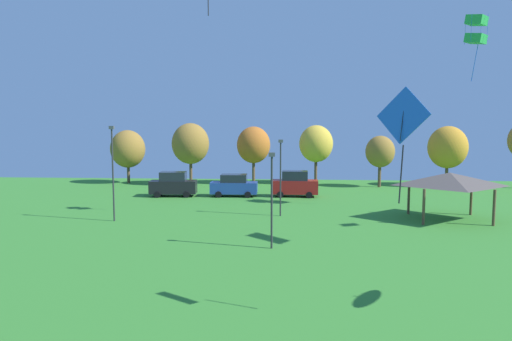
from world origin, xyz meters
TOP-DOWN VIEW (x-y plane):
  - kite_flying_5 at (3.06, 15.33)m, footprint 1.51×1.38m
  - kite_flying_9 at (14.24, 37.94)m, footprint 1.93×1.92m
  - parked_car_leftmost at (-12.34, 44.39)m, footprint 4.79×2.35m
  - parked_car_second_from_left at (-6.20, 44.77)m, footprint 4.74×2.15m
  - parked_car_third_from_left at (-0.06, 45.01)m, footprint 4.64×2.08m
  - park_pavilion at (11.38, 34.35)m, footprint 6.33×5.24m
  - light_post_0 at (-1.75, 25.21)m, footprint 0.36×0.20m
  - light_post_1 at (-13.77, 32.12)m, footprint 0.36×0.20m
  - light_post_2 at (-1.38, 34.93)m, footprint 0.36×0.20m
  - treeline_tree_0 at (-20.65, 54.79)m, footprint 4.25×4.25m
  - treeline_tree_1 at (-12.51, 53.72)m, footprint 4.49×4.49m
  - treeline_tree_2 at (-4.97, 55.17)m, footprint 4.10×4.10m
  - treeline_tree_3 at (2.69, 55.57)m, footprint 4.12×4.12m
  - treeline_tree_4 at (9.94, 53.05)m, footprint 3.35×3.35m
  - treeline_tree_5 at (17.97, 54.20)m, footprint 4.51×4.51m

SIDE VIEW (x-z plane):
  - parked_car_second_from_left at x=-6.20m, z-range -0.01..2.24m
  - parked_car_leftmost at x=-12.34m, z-range -0.03..2.48m
  - parked_car_third_from_left at x=-0.06m, z-range -0.04..2.58m
  - park_pavilion at x=11.38m, z-range 1.28..4.88m
  - light_post_0 at x=-1.75m, z-range 0.39..5.97m
  - light_post_2 at x=-1.38m, z-range 0.40..6.44m
  - light_post_1 at x=-13.77m, z-range 0.41..7.50m
  - treeline_tree_4 at x=9.94m, z-range 1.13..7.13m
  - treeline_tree_0 at x=-20.65m, z-range 0.96..7.58m
  - treeline_tree_5 at x=17.97m, z-range 1.06..8.18m
  - treeline_tree_2 at x=-4.97m, z-range 1.26..8.32m
  - treeline_tree_3 at x=2.69m, z-range 1.33..8.55m
  - treeline_tree_1 at x=-12.51m, z-range 1.25..8.72m
  - kite_flying_5 at x=3.06m, z-range 5.26..9.30m
  - kite_flying_9 at x=14.24m, z-range 12.18..17.45m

